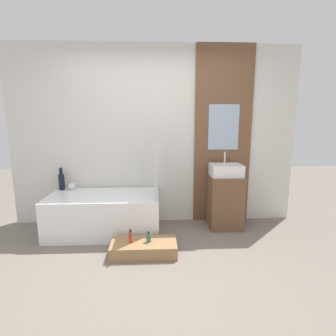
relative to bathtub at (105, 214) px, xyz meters
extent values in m
plane|color=slate|center=(0.70, -1.15, -0.27)|extent=(12.00, 12.00, 0.00)
cube|color=silver|center=(0.70, 0.43, 1.03)|extent=(4.20, 0.06, 2.60)
cube|color=brown|center=(1.71, 0.38, 1.03)|extent=(0.84, 0.03, 2.60)
cube|color=#9EB2C6|center=(1.71, 0.36, 1.16)|extent=(0.45, 0.01, 0.66)
cube|color=white|center=(0.00, 0.00, 0.00)|extent=(1.49, 0.76, 0.54)
cube|color=silver|center=(0.00, 0.00, 0.27)|extent=(1.16, 0.53, 0.01)
cube|color=silver|center=(0.71, -0.09, 0.74)|extent=(0.01, 0.54, 0.94)
cube|color=#997047|center=(0.56, -0.62, -0.20)|extent=(0.77, 0.37, 0.15)
cube|color=brown|center=(1.71, 0.13, 0.11)|extent=(0.46, 0.45, 0.76)
cube|color=white|center=(1.71, 0.13, 0.57)|extent=(0.44, 0.34, 0.17)
cylinder|color=silver|center=(1.71, 0.23, 0.73)|extent=(0.02, 0.02, 0.17)
cylinder|color=black|center=(-0.65, 0.29, 0.38)|extent=(0.08, 0.08, 0.23)
cylinder|color=black|center=(-0.65, 0.29, 0.54)|extent=(0.05, 0.05, 0.10)
sphere|color=silver|center=(-0.51, 0.28, 0.32)|extent=(0.10, 0.10, 0.10)
cylinder|color=red|center=(0.41, -0.62, -0.06)|extent=(0.04, 0.04, 0.13)
cylinder|color=black|center=(0.41, -0.62, 0.02)|extent=(0.02, 0.02, 0.03)
cylinder|color=#38704C|center=(0.62, -0.62, -0.07)|extent=(0.05, 0.05, 0.10)
cylinder|color=black|center=(0.62, -0.62, -0.01)|extent=(0.03, 0.03, 0.02)
camera|label=1|loc=(0.71, -3.46, 1.29)|focal=28.00mm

